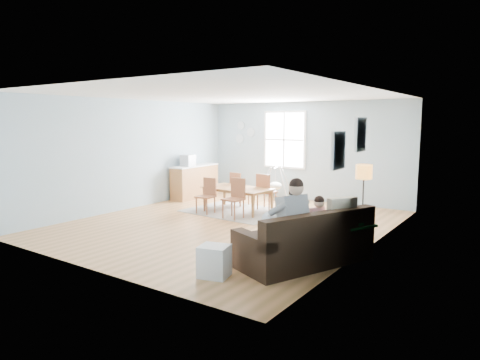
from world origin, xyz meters
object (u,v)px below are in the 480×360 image
Objects in this scene: dining_table at (237,200)px; toddler at (314,216)px; sofa at (307,245)px; chair_nw at (238,187)px; storage_cube at (214,261)px; chair_sw at (207,194)px; counter at (195,181)px; monitor at (188,160)px; chair_se at (235,196)px; father at (286,218)px; chair_ne at (265,190)px; baby_swing at (275,185)px; floor_lamp at (364,178)px.

toddler is at bearing -33.12° from dining_table.
sofa is 2.62× the size of chair_nw.
storage_cube is 4.40m from dining_table.
toddler is 0.96× the size of chair_sw.
counter is 5.03× the size of monitor.
dining_table is 0.74m from chair_se.
chair_sw is at bearing 150.56° from sofa.
father reaches higher than chair_ne.
sofa is at bearing -31.46° from monitor.
sofa is 0.54m from father.
chair_nw is at bearing 126.63° from dining_table.
father is at bearing 59.13° from storage_cube.
toddler is 2.41× the size of monitor.
chair_sw is at bearing -99.58° from baby_swing.
chair_se is 0.80× the size of baby_swing.
baby_swing is at bearing 126.31° from toddler.
sofa is 1.38× the size of dining_table.
baby_swing reaches higher than chair_se.
chair_nw is at bearing 139.79° from toddler.
baby_swing is (0.34, 1.33, -0.09)m from chair_nw.
baby_swing is at bearing 140.11° from floor_lamp.
sofa is 3.35m from chair_se.
baby_swing is at bearing 32.84° from monitor.
monitor is at bearing 167.65° from dining_table.
chair_nw is at bearing 137.70° from sofa.
floor_lamp is at bearing 68.38° from storage_cube.
storage_cube is at bearing -124.36° from sofa.
chair_ne is (0.46, 0.55, 0.22)m from dining_table.
toddler is 3.90m from dining_table.
toddler is at bearing -26.65° from chair_sw.
floor_lamp is at bearing -6.27° from chair_se.
chair_se reaches higher than dining_table.
chair_ne is (-2.62, 3.10, 0.21)m from sofa.
monitor is at bearing 179.75° from chair_nw.
father is at bearing -40.35° from dining_table.
floor_lamp reaches higher than baby_swing.
monitor is at bearing -85.82° from counter.
storage_cube is 4.23m from chair_sw.
sofa is 4.70m from chair_nw.
sofa is 1.36× the size of counter.
baby_swing is (-0.05, 1.93, 0.11)m from dining_table.
counter is (-2.50, 1.53, -0.04)m from chair_se.
sofa is 1.48m from storage_cube.
counter is (-1.65, 1.48, 0.00)m from chair_sw.
toddler is 3.91m from chair_ne.
monitor is 0.30× the size of baby_swing.
monitor is (-4.94, 3.40, 0.36)m from father.
father reaches higher than storage_cube.
father reaches higher than sofa.
baby_swing is at bearing 124.90° from sofa.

